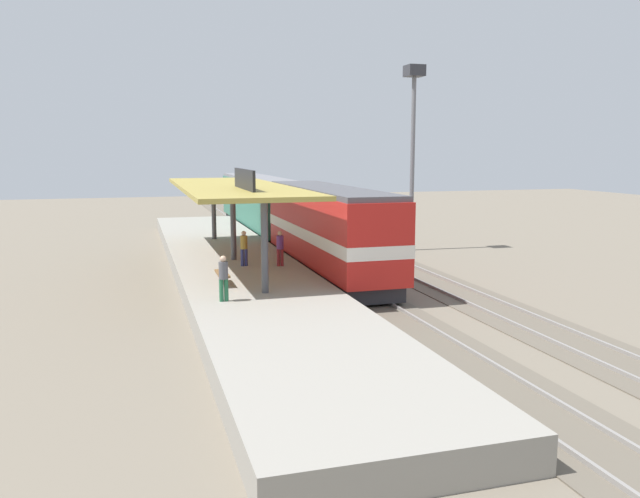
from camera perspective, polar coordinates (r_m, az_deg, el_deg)
ground_plane at (r=34.50m, az=3.19°, el=-1.89°), size 120.00×120.00×0.00m
track_near at (r=33.89m, az=-0.00°, el=-2.02°), size 3.20×110.00×0.16m
track_far at (r=35.44m, az=7.15°, el=-1.61°), size 3.20×110.00×0.16m
platform at (r=32.83m, az=-7.73°, el=-1.71°), size 6.00×44.00×0.90m
station_canopy at (r=32.25m, az=-7.85°, el=5.41°), size 5.20×18.00×4.70m
platform_bench at (r=26.66m, az=-8.78°, el=-2.23°), size 0.44×1.70×0.50m
locomotive at (r=32.11m, az=0.75°, el=1.67°), size 2.93×14.43×4.44m
passenger_carriage_single at (r=49.52m, az=-5.42°, el=4.04°), size 2.90×20.00×4.24m
light_mast at (r=41.31m, az=8.39°, el=11.49°), size 1.10×1.10×11.70m
person_waiting at (r=30.68m, az=-6.85°, el=0.22°), size 0.34×0.34×1.71m
person_walking at (r=23.60m, az=-8.67°, el=-2.41°), size 0.34×0.34×1.71m
person_boarding at (r=30.53m, az=-3.61°, el=0.23°), size 0.34×0.34×1.71m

